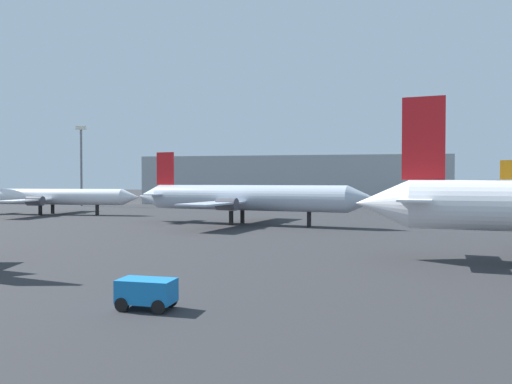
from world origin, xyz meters
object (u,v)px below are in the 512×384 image
airplane_far_left (51,197)px  airplane_far_right (459,197)px  light_mast_left (81,161)px  baggage_cart (147,292)px  airplane_distant (244,198)px

airplane_far_left → airplane_far_right: bearing=13.2°
light_mast_left → baggage_cart: bearing=-58.5°
airplane_distant → baggage_cart: airplane_distant is taller
airplane_distant → airplane_far_right: airplane_distant is taller
airplane_far_left → baggage_cart: size_ratio=12.17×
airplane_far_left → baggage_cart: airplane_far_left is taller
airplane_far_right → airplane_far_left: bearing=31.9°
airplane_far_right → baggage_cart: airplane_far_right is taller
baggage_cart → light_mast_left: size_ratio=0.14×
airplane_distant → light_mast_left: bearing=152.5°
baggage_cart → light_mast_left: bearing=-54.8°
airplane_distant → light_mast_left: size_ratio=1.85×
light_mast_left → airplane_distant: bearing=-41.0°
airplane_distant → airplane_far_right: size_ratio=1.50×
airplane_far_left → airplane_far_right: airplane_far_left is taller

